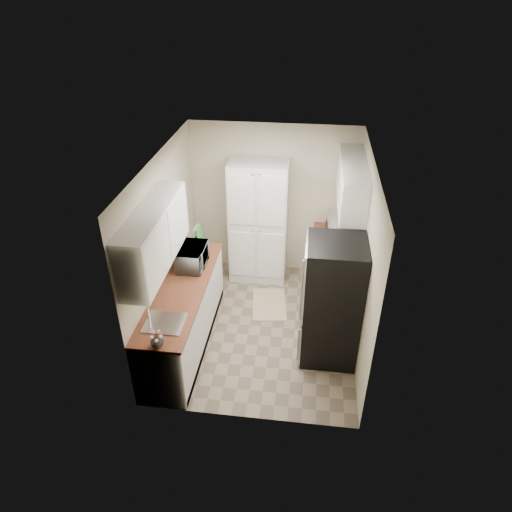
# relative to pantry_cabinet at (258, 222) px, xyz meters

# --- Properties ---
(ground) EXTENTS (3.20, 3.20, 0.00)m
(ground) POSITION_rel_pantry_cabinet_xyz_m (0.20, -1.32, -1.00)
(ground) COLOR #7A6B56
(ground) RESTS_ON ground
(room_shell) EXTENTS (2.64, 3.24, 2.52)m
(room_shell) POSITION_rel_pantry_cabinet_xyz_m (0.18, -1.32, 0.63)
(room_shell) COLOR beige
(room_shell) RESTS_ON ground
(pantry_cabinet) EXTENTS (0.90, 0.55, 2.00)m
(pantry_cabinet) POSITION_rel_pantry_cabinet_xyz_m (0.00, 0.00, 0.00)
(pantry_cabinet) COLOR silver
(pantry_cabinet) RESTS_ON ground
(base_cabinet_left) EXTENTS (0.60, 2.30, 0.88)m
(base_cabinet_left) POSITION_rel_pantry_cabinet_xyz_m (-0.79, -1.75, -0.56)
(base_cabinet_left) COLOR silver
(base_cabinet_left) RESTS_ON ground
(countertop_left) EXTENTS (0.63, 2.33, 0.04)m
(countertop_left) POSITION_rel_pantry_cabinet_xyz_m (-0.79, -1.75, -0.10)
(countertop_left) COLOR brown
(countertop_left) RESTS_ON base_cabinet_left
(base_cabinet_right) EXTENTS (0.60, 0.80, 0.88)m
(base_cabinet_right) POSITION_rel_pantry_cabinet_xyz_m (1.19, -0.12, -0.56)
(base_cabinet_right) COLOR silver
(base_cabinet_right) RESTS_ON ground
(countertop_right) EXTENTS (0.63, 0.83, 0.04)m
(countertop_right) POSITION_rel_pantry_cabinet_xyz_m (1.19, -0.12, -0.10)
(countertop_right) COLOR brown
(countertop_right) RESTS_ON base_cabinet_right
(electric_range) EXTENTS (0.71, 0.78, 1.13)m
(electric_range) POSITION_rel_pantry_cabinet_xyz_m (1.17, -0.93, -0.52)
(electric_range) COLOR #B7B7BC
(electric_range) RESTS_ON ground
(refrigerator) EXTENTS (0.70, 0.72, 1.70)m
(refrigerator) POSITION_rel_pantry_cabinet_xyz_m (1.14, -1.73, -0.15)
(refrigerator) COLOR #B7B7BC
(refrigerator) RESTS_ON ground
(microwave) EXTENTS (0.36, 0.53, 0.29)m
(microwave) POSITION_rel_pantry_cabinet_xyz_m (-0.76, -1.24, 0.07)
(microwave) COLOR silver
(microwave) RESTS_ON countertop_left
(wine_bottle) EXTENTS (0.07, 0.07, 0.28)m
(wine_bottle) POSITION_rel_pantry_cabinet_xyz_m (-0.76, -0.97, 0.06)
(wine_bottle) COLOR black
(wine_bottle) RESTS_ON countertop_left
(flower_vase) EXTENTS (0.18, 0.18, 0.15)m
(flower_vase) POSITION_rel_pantry_cabinet_xyz_m (-0.76, -2.83, -0.01)
(flower_vase) COLOR white
(flower_vase) RESTS_ON countertop_left
(cutting_board) EXTENTS (0.02, 0.24, 0.30)m
(cutting_board) POSITION_rel_pantry_cabinet_xyz_m (-0.80, -0.66, 0.07)
(cutting_board) COLOR #32893C
(cutting_board) RESTS_ON countertop_left
(toaster_oven) EXTENTS (0.37, 0.44, 0.23)m
(toaster_oven) POSITION_rel_pantry_cabinet_xyz_m (1.23, -0.16, 0.04)
(toaster_oven) COLOR #ACADB1
(toaster_oven) RESTS_ON countertop_right
(fruit_basket) EXTENTS (0.37, 0.37, 0.12)m
(fruit_basket) POSITION_rel_pantry_cabinet_xyz_m (1.26, -0.15, 0.21)
(fruit_basket) COLOR orange
(fruit_basket) RESTS_ON toaster_oven
(kitchen_mat) EXTENTS (0.60, 0.86, 0.01)m
(kitchen_mat) POSITION_rel_pantry_cabinet_xyz_m (0.27, -0.79, -0.99)
(kitchen_mat) COLOR tan
(kitchen_mat) RESTS_ON ground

